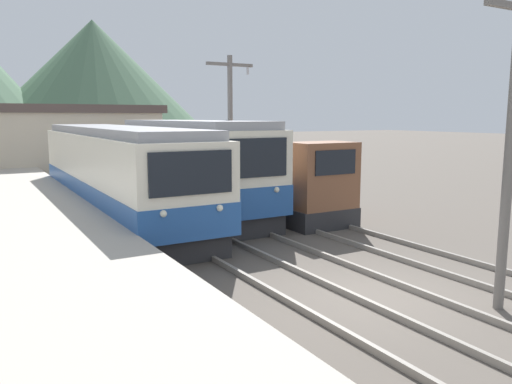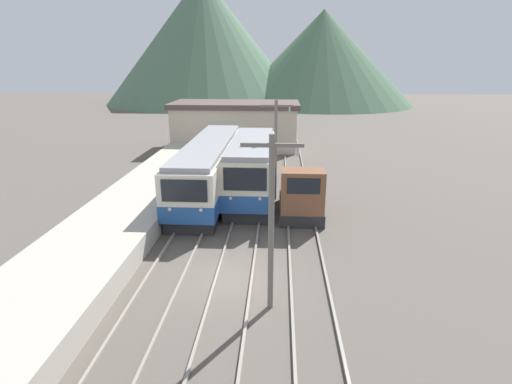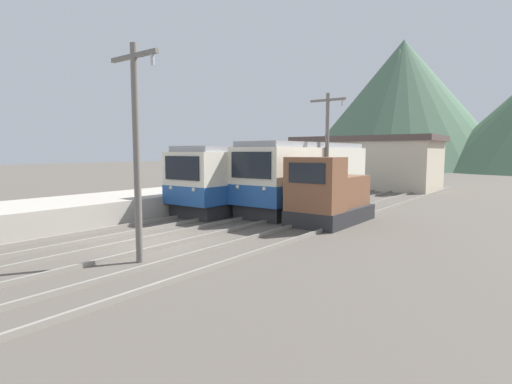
% 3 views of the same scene
% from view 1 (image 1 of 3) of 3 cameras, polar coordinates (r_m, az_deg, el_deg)
% --- Properties ---
extents(ground_plane, '(200.00, 200.00, 0.00)m').
position_cam_1_polar(ground_plane, '(11.41, 13.21, -11.45)').
color(ground_plane, '#564F47').
extents(platform_left, '(4.50, 54.00, 1.02)m').
position_cam_1_polar(platform_left, '(8.51, -20.29, -15.19)').
color(platform_left, '#ADA599').
rests_on(platform_left, ground).
extents(track_left, '(1.54, 60.00, 0.14)m').
position_cam_1_polar(track_left, '(9.88, 1.84, -14.01)').
color(track_left, gray).
rests_on(track_left, ground).
extents(track_center, '(1.54, 60.00, 0.14)m').
position_cam_1_polar(track_center, '(11.52, 13.96, -10.92)').
color(track_center, gray).
rests_on(track_center, ground).
extents(track_right, '(1.54, 60.00, 0.14)m').
position_cam_1_polar(track_right, '(13.69, 23.12, -8.21)').
color(track_right, gray).
rests_on(track_right, ground).
extents(commuter_train_left, '(2.84, 14.47, 3.50)m').
position_cam_1_polar(commuter_train_left, '(19.49, -15.57, 1.71)').
color(commuter_train_left, '#28282B').
rests_on(commuter_train_left, ground).
extents(commuter_train_center, '(2.84, 10.26, 3.72)m').
position_cam_1_polar(commuter_train_center, '(19.91, -7.41, 2.36)').
color(commuter_train_center, '#28282B').
rests_on(commuter_train_center, ground).
extents(shunting_locomotive, '(2.40, 4.63, 3.00)m').
position_cam_1_polar(shunting_locomotive, '(18.64, 5.03, 0.36)').
color(shunting_locomotive, '#28282B').
rests_on(shunting_locomotive, ground).
extents(catenary_mast_near, '(2.00, 0.20, 6.23)m').
position_cam_1_polar(catenary_mast_near, '(10.90, 27.11, 5.34)').
color(catenary_mast_near, slate).
rests_on(catenary_mast_near, ground).
extents(catenary_mast_mid, '(2.00, 0.20, 6.23)m').
position_cam_1_polar(catenary_mast_mid, '(20.00, -2.94, 7.33)').
color(catenary_mast_mid, slate).
rests_on(catenary_mast_mid, ground).
extents(station_building, '(12.60, 6.30, 4.59)m').
position_cam_1_polar(station_building, '(34.12, -21.88, 5.39)').
color(station_building, beige).
rests_on(station_building, ground).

